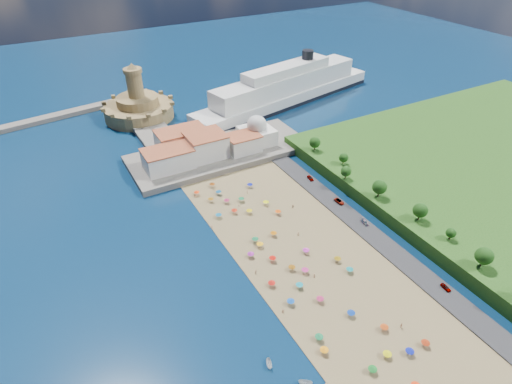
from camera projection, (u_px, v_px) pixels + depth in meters
ground at (279, 246)px, 158.74m from camera, size 700.00×700.00×0.00m
terrace at (220, 153)px, 214.76m from camera, size 90.00×36.00×3.00m
jetty at (156, 135)px, 231.40m from camera, size 18.00×70.00×2.40m
waterfront_buildings at (194, 147)px, 206.40m from camera, size 57.00×29.00×11.00m
domed_building at (257, 132)px, 217.17m from camera, size 16.00×16.00×15.00m
fortress at (138, 107)px, 250.04m from camera, size 40.00×40.00×32.40m
cruise_ship at (286, 89)px, 267.65m from camera, size 137.38×47.87×29.73m
beach_parasols at (287, 257)px, 150.68m from camera, size 30.15×115.98×2.20m
beachgoers at (267, 239)px, 159.96m from camera, size 37.29×98.96×1.88m
moored_boats at (287, 374)px, 114.75m from camera, size 8.75×13.18×1.46m
parked_cars at (352, 212)px, 173.98m from camera, size 2.44×80.81×1.43m
hillside_trees at (398, 199)px, 166.00m from camera, size 11.55×111.97×7.60m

